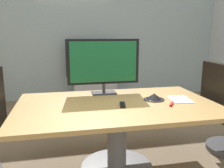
# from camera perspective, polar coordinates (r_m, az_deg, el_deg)

# --- Properties ---
(wall_back_glass_partition) EXTENTS (6.33, 0.10, 2.71)m
(wall_back_glass_partition) POSITION_cam_1_polar(r_m,az_deg,el_deg) (5.32, -7.22, 11.17)
(wall_back_glass_partition) COLOR #9EB2B7
(wall_back_glass_partition) RESTS_ON ground
(conference_table) EXTENTS (2.00, 1.23, 0.72)m
(conference_table) POSITION_cam_1_polar(r_m,az_deg,el_deg) (2.47, 1.21, -8.50)
(conference_table) COLOR #B2894C
(conference_table) RESTS_ON ground
(tv_monitor) EXTENTS (0.84, 0.18, 0.64)m
(tv_monitor) POSITION_cam_1_polar(r_m,az_deg,el_deg) (2.76, -2.04, 5.01)
(tv_monitor) COLOR #333338
(tv_monitor) RESTS_ON conference_table
(wall_display_unit) EXTENTS (1.20, 0.36, 1.31)m
(wall_display_unit) POSITION_cam_1_polar(r_m,az_deg,el_deg) (5.08, -4.08, 0.84)
(wall_display_unit) COLOR #B7BABC
(wall_display_unit) RESTS_ON ground
(conference_phone) EXTENTS (0.22, 0.22, 0.07)m
(conference_phone) POSITION_cam_1_polar(r_m,az_deg,el_deg) (2.58, 10.06, -3.07)
(conference_phone) COLOR black
(conference_phone) RESTS_ON conference_table
(remote_control) EXTENTS (0.08, 0.18, 0.02)m
(remote_control) POSITION_cam_1_polar(r_m,az_deg,el_deg) (2.34, 2.54, -5.00)
(remote_control) COLOR black
(remote_control) RESTS_ON conference_table
(whiteboard_marker) EXTENTS (0.09, 0.12, 0.02)m
(whiteboard_marker) POSITION_cam_1_polar(r_m,az_deg,el_deg) (2.43, 14.09, -4.68)
(whiteboard_marker) COLOR red
(whiteboard_marker) RESTS_ON conference_table
(paper_notepad) EXTENTS (0.25, 0.33, 0.01)m
(paper_notepad) POSITION_cam_1_polar(r_m,az_deg,el_deg) (2.65, 15.97, -3.56)
(paper_notepad) COLOR white
(paper_notepad) RESTS_ON conference_table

